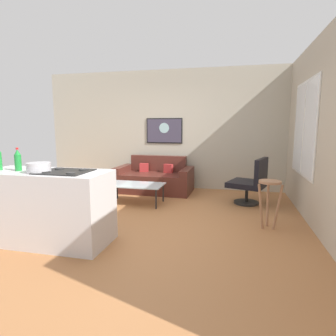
# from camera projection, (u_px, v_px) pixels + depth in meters

# --- Properties ---
(ground) EXTENTS (6.40, 6.40, 0.04)m
(ground) POSITION_uv_depth(u_px,v_px,m) (141.00, 218.00, 4.66)
(ground) COLOR #AE7041
(back_wall) EXTENTS (6.40, 0.05, 2.80)m
(back_wall) POSITION_uv_depth(u_px,v_px,m) (173.00, 130.00, 6.78)
(back_wall) COLOR #B3AC99
(back_wall) RESTS_ON ground
(right_wall) EXTENTS (0.05, 6.40, 2.80)m
(right_wall) POSITION_uv_depth(u_px,v_px,m) (316.00, 132.00, 4.14)
(right_wall) COLOR #B8AC96
(right_wall) RESTS_ON ground
(couch) EXTENTS (1.72, 0.92, 0.79)m
(couch) POSITION_uv_depth(u_px,v_px,m) (155.00, 180.00, 6.47)
(couch) COLOR #51241D
(couch) RESTS_ON ground
(coffee_table) EXTENTS (1.09, 0.62, 0.38)m
(coffee_table) POSITION_uv_depth(u_px,v_px,m) (135.00, 185.00, 5.44)
(coffee_table) COLOR silver
(coffee_table) RESTS_ON ground
(armchair) EXTENTS (0.83, 0.85, 0.90)m
(armchair) POSITION_uv_depth(u_px,v_px,m) (251.00, 182.00, 5.38)
(armchair) COLOR black
(armchair) RESTS_ON ground
(bar_stool) EXTENTS (0.36, 0.36, 0.71)m
(bar_stool) POSITION_uv_depth(u_px,v_px,m) (269.00, 192.00, 4.10)
(bar_stool) COLOR #A27151
(bar_stool) RESTS_ON ground
(kitchen_counter) EXTENTS (1.64, 0.70, 0.95)m
(kitchen_counter) POSITION_uv_depth(u_px,v_px,m) (47.00, 207.00, 3.63)
(kitchen_counter) COLOR silver
(kitchen_counter) RESTS_ON ground
(soda_bottle_2) EXTENTS (0.08, 0.08, 0.29)m
(soda_bottle_2) POSITION_uv_depth(u_px,v_px,m) (18.00, 160.00, 3.58)
(soda_bottle_2) COLOR #208A35
(soda_bottle_2) RESTS_ON kitchen_counter
(mixing_bowl) EXTENTS (0.28, 0.28, 0.12)m
(mixing_bowl) POSITION_uv_depth(u_px,v_px,m) (39.00, 168.00, 3.45)
(mixing_bowl) COLOR silver
(mixing_bowl) RESTS_ON kitchen_counter
(wall_painting) EXTENTS (0.88, 0.03, 0.60)m
(wall_painting) POSITION_uv_depth(u_px,v_px,m) (164.00, 131.00, 6.79)
(wall_painting) COLOR black
(window) EXTENTS (0.03, 1.52, 1.58)m
(window) POSITION_uv_depth(u_px,v_px,m) (304.00, 129.00, 4.71)
(window) COLOR silver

